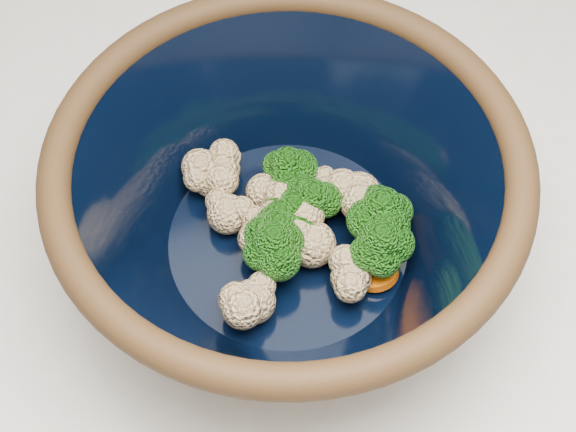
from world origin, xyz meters
TOP-DOWN VIEW (x-y plane):
  - counter at (0.00, 0.00)m, footprint 1.20×1.20m
  - mixing_bowl at (-0.05, -0.00)m, footprint 0.37×0.37m
  - vegetable_pile at (-0.04, -0.00)m, footprint 0.14×0.14m

SIDE VIEW (x-z plane):
  - counter at x=0.00m, z-range 0.00..0.90m
  - vegetable_pile at x=-0.04m, z-range 0.93..0.98m
  - mixing_bowl at x=-0.05m, z-range 0.91..1.04m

